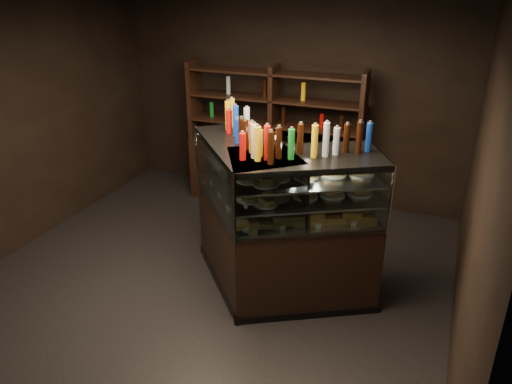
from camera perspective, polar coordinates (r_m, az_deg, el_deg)
ground at (r=5.70m, az=-4.78°, el=-9.62°), size 5.00×5.00×0.00m
room_shell at (r=4.89m, az=-5.57°, el=9.61°), size 5.02×5.02×3.01m
display_case at (r=5.22m, az=2.08°, el=-6.11°), size 2.22×1.58×1.60m
food_display at (r=4.91m, az=2.16°, el=0.57°), size 1.80×1.09×0.48m
bottles_top at (r=4.73m, az=2.31°, el=6.53°), size 1.62×0.95×0.30m
potted_conifer at (r=5.20m, az=3.30°, el=-8.22°), size 0.31×0.31×0.66m
back_shelving at (r=7.11m, az=1.98°, el=3.17°), size 2.47×0.51×2.00m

